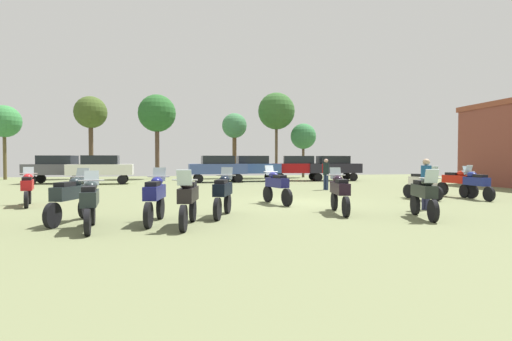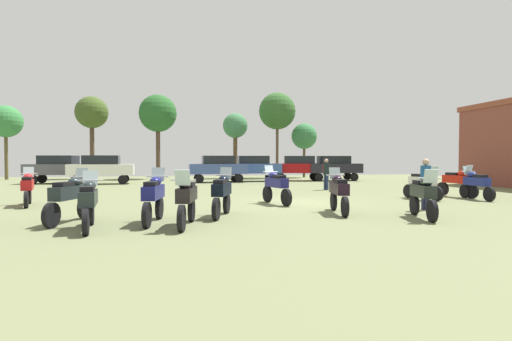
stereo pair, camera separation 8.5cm
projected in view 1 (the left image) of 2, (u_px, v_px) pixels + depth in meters
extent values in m
cube|color=#6D744D|center=(290.00, 203.00, 15.51)|extent=(44.00, 52.00, 0.02)
cylinder|color=black|center=(86.00, 208.00, 11.36)|extent=(0.29, 0.66, 0.65)
cylinder|color=black|center=(52.00, 215.00, 9.78)|extent=(0.29, 0.66, 0.65)
cube|color=#1F282B|center=(70.00, 193.00, 10.55)|extent=(0.71, 1.40, 0.36)
ellipsoid|color=#1F282B|center=(76.00, 182.00, 10.85)|extent=(0.44, 0.55, 0.24)
cube|color=black|center=(65.00, 184.00, 10.31)|extent=(0.44, 0.62, 0.12)
cube|color=silver|center=(82.00, 175.00, 11.18)|extent=(0.39, 0.24, 0.39)
cylinder|color=#B7B7BC|center=(81.00, 177.00, 11.08)|extent=(0.61, 0.20, 0.04)
cylinder|color=black|center=(464.00, 191.00, 17.54)|extent=(0.15, 0.61, 0.60)
cylinder|color=black|center=(489.00, 194.00, 16.03)|extent=(0.15, 0.61, 0.60)
cube|color=navy|center=(476.00, 181.00, 16.77)|extent=(0.41, 1.30, 0.36)
ellipsoid|color=navy|center=(472.00, 175.00, 17.05)|extent=(0.34, 0.49, 0.24)
cube|color=black|center=(480.00, 176.00, 16.54)|extent=(0.32, 0.57, 0.12)
cube|color=silver|center=(467.00, 170.00, 17.36)|extent=(0.37, 0.17, 0.39)
cylinder|color=#B7B7BC|center=(468.00, 172.00, 17.27)|extent=(0.62, 0.06, 0.04)
cylinder|color=black|center=(436.00, 194.00, 16.14)|extent=(0.27, 0.63, 0.62)
cylinder|color=black|center=(409.00, 191.00, 17.48)|extent=(0.27, 0.63, 0.62)
cube|color=silver|center=(422.00, 181.00, 16.79)|extent=(0.65, 1.30, 0.36)
ellipsoid|color=silver|center=(428.00, 175.00, 16.53)|extent=(0.43, 0.54, 0.24)
cube|color=black|center=(418.00, 175.00, 16.99)|extent=(0.43, 0.62, 0.12)
cube|color=silver|center=(434.00, 171.00, 16.24)|extent=(0.39, 0.24, 0.39)
cylinder|color=#B7B7BC|center=(432.00, 172.00, 16.33)|extent=(0.61, 0.19, 0.04)
cylinder|color=black|center=(29.00, 196.00, 15.15)|extent=(0.29, 0.62, 0.61)
cylinder|color=black|center=(26.00, 200.00, 13.77)|extent=(0.29, 0.62, 0.61)
cube|color=red|center=(27.00, 185.00, 14.45)|extent=(0.72, 1.37, 0.36)
ellipsoid|color=red|center=(28.00, 177.00, 14.70)|extent=(0.44, 0.55, 0.24)
cube|color=black|center=(27.00, 179.00, 14.23)|extent=(0.45, 0.62, 0.12)
cube|color=silver|center=(28.00, 172.00, 14.99)|extent=(0.39, 0.25, 0.39)
cylinder|color=#B7B7BC|center=(28.00, 174.00, 14.90)|extent=(0.60, 0.21, 0.04)
cylinder|color=black|center=(268.00, 194.00, 15.76)|extent=(0.29, 0.66, 0.66)
cylinder|color=black|center=(287.00, 197.00, 14.38)|extent=(0.29, 0.66, 0.66)
cube|color=navy|center=(277.00, 183.00, 15.05)|extent=(0.69, 1.35, 0.36)
ellipsoid|color=navy|center=(273.00, 175.00, 15.31)|extent=(0.44, 0.55, 0.24)
cube|color=black|center=(280.00, 177.00, 14.84)|extent=(0.44, 0.62, 0.12)
cube|color=silver|center=(269.00, 170.00, 15.59)|extent=(0.39, 0.24, 0.39)
cylinder|color=#B7B7BC|center=(271.00, 172.00, 15.51)|extent=(0.61, 0.20, 0.04)
cylinder|color=black|center=(92.00, 213.00, 10.30)|extent=(0.21, 0.62, 0.61)
cylinder|color=black|center=(87.00, 222.00, 8.84)|extent=(0.21, 0.62, 0.61)
cube|color=#202A2B|center=(90.00, 198.00, 9.55)|extent=(0.55, 1.35, 0.36)
ellipsoid|color=#202A2B|center=(91.00, 186.00, 9.82)|extent=(0.39, 0.52, 0.24)
cube|color=black|center=(89.00, 189.00, 9.33)|extent=(0.38, 0.60, 0.12)
cube|color=silver|center=(91.00, 178.00, 10.13)|extent=(0.38, 0.20, 0.39)
cylinder|color=#B7B7BC|center=(91.00, 180.00, 10.04)|extent=(0.62, 0.13, 0.04)
cylinder|color=black|center=(334.00, 201.00, 13.30)|extent=(0.22, 0.64, 0.63)
cylinder|color=black|center=(346.00, 207.00, 11.67)|extent=(0.22, 0.64, 0.63)
cube|color=black|center=(340.00, 188.00, 12.47)|extent=(0.58, 1.43, 0.36)
ellipsoid|color=black|center=(338.00, 179.00, 12.77)|extent=(0.39, 0.53, 0.24)
cube|color=black|center=(342.00, 181.00, 12.22)|extent=(0.39, 0.60, 0.12)
cube|color=silver|center=(335.00, 173.00, 13.11)|extent=(0.38, 0.21, 0.39)
cylinder|color=#B7B7BC|center=(336.00, 175.00, 13.01)|extent=(0.62, 0.14, 0.04)
cylinder|color=black|center=(433.00, 211.00, 10.72)|extent=(0.27, 0.64, 0.63)
cylinder|color=black|center=(415.00, 205.00, 12.21)|extent=(0.27, 0.64, 0.63)
cube|color=black|center=(424.00, 191.00, 11.45)|extent=(0.66, 1.31, 0.36)
ellipsoid|color=black|center=(427.00, 182.00, 11.16)|extent=(0.43, 0.54, 0.24)
cube|color=black|center=(421.00, 182.00, 11.66)|extent=(0.43, 0.62, 0.12)
cube|color=silver|center=(432.00, 176.00, 10.84)|extent=(0.39, 0.24, 0.39)
cylinder|color=#B7B7BC|center=(430.00, 178.00, 10.93)|extent=(0.61, 0.19, 0.04)
cylinder|color=black|center=(471.00, 191.00, 17.22)|extent=(0.25, 0.65, 0.64)
cylinder|color=black|center=(442.00, 189.00, 18.66)|extent=(0.25, 0.65, 0.64)
cube|color=red|center=(456.00, 179.00, 17.93)|extent=(0.63, 1.37, 0.36)
ellipsoid|color=red|center=(462.00, 173.00, 17.64)|extent=(0.41, 0.54, 0.24)
cube|color=black|center=(452.00, 174.00, 18.13)|extent=(0.41, 0.61, 0.12)
cube|color=silver|center=(469.00, 169.00, 17.33)|extent=(0.38, 0.22, 0.39)
cylinder|color=#B7B7BC|center=(467.00, 171.00, 17.42)|extent=(0.61, 0.17, 0.04)
cylinder|color=black|center=(228.00, 203.00, 12.47)|extent=(0.31, 0.66, 0.65)
cylinder|color=black|center=(217.00, 209.00, 11.03)|extent=(0.31, 0.66, 0.65)
cube|color=black|center=(223.00, 189.00, 11.74)|extent=(0.71, 1.29, 0.36)
ellipsoid|color=black|center=(225.00, 179.00, 12.01)|extent=(0.45, 0.55, 0.24)
cube|color=black|center=(221.00, 182.00, 11.52)|extent=(0.45, 0.62, 0.12)
cube|color=silver|center=(227.00, 173.00, 12.31)|extent=(0.39, 0.25, 0.39)
cylinder|color=#B7B7BC|center=(226.00, 175.00, 12.22)|extent=(0.60, 0.22, 0.04)
cylinder|color=black|center=(183.00, 218.00, 9.28)|extent=(0.23, 0.67, 0.65)
cylinder|color=black|center=(193.00, 210.00, 10.83)|extent=(0.23, 0.67, 0.65)
cube|color=black|center=(188.00, 194.00, 10.04)|extent=(0.57, 1.36, 0.36)
ellipsoid|color=black|center=(186.00, 184.00, 9.73)|extent=(0.39, 0.53, 0.24)
cube|color=black|center=(190.00, 184.00, 10.26)|extent=(0.39, 0.60, 0.12)
cube|color=silver|center=(184.00, 178.00, 9.40)|extent=(0.38, 0.21, 0.39)
cylinder|color=#B7B7BC|center=(185.00, 180.00, 9.50)|extent=(0.62, 0.14, 0.04)
cylinder|color=black|center=(161.00, 208.00, 11.30)|extent=(0.21, 0.68, 0.67)
cylinder|color=black|center=(148.00, 215.00, 9.78)|extent=(0.21, 0.68, 0.67)
cube|color=navy|center=(155.00, 192.00, 10.52)|extent=(0.53, 1.34, 0.36)
ellipsoid|color=navy|center=(157.00, 181.00, 10.81)|extent=(0.38, 0.52, 0.24)
cube|color=black|center=(153.00, 184.00, 10.29)|extent=(0.37, 0.60, 0.12)
cube|color=silver|center=(159.00, 174.00, 11.13)|extent=(0.38, 0.20, 0.39)
cylinder|color=#B7B7BC|center=(159.00, 177.00, 11.03)|extent=(0.62, 0.12, 0.04)
cylinder|color=black|center=(199.00, 179.00, 28.33)|extent=(0.65, 0.25, 0.64)
cylinder|color=black|center=(197.00, 178.00, 29.73)|extent=(0.65, 0.25, 0.64)
cylinder|color=black|center=(238.00, 178.00, 28.98)|extent=(0.65, 0.25, 0.64)
cylinder|color=black|center=(235.00, 177.00, 30.38)|extent=(0.65, 0.25, 0.64)
cube|color=#3D5395|center=(218.00, 169.00, 29.33)|extent=(4.38, 2.00, 0.75)
cube|color=black|center=(218.00, 160.00, 29.31)|extent=(2.44, 1.69, 0.61)
cylinder|color=black|center=(235.00, 178.00, 29.64)|extent=(0.64, 0.22, 0.64)
cylinder|color=black|center=(233.00, 177.00, 31.05)|extent=(0.64, 0.22, 0.64)
cylinder|color=black|center=(272.00, 177.00, 30.17)|extent=(0.64, 0.22, 0.64)
cylinder|color=black|center=(268.00, 177.00, 31.59)|extent=(0.64, 0.22, 0.64)
cube|color=#34549A|center=(252.00, 168.00, 30.59)|extent=(4.31, 1.81, 0.75)
cube|color=black|center=(252.00, 160.00, 30.57)|extent=(2.37, 1.59, 0.61)
cylinder|color=black|center=(76.00, 180.00, 26.12)|extent=(0.65, 0.26, 0.64)
cylinder|color=black|center=(80.00, 179.00, 27.52)|extent=(0.65, 0.26, 0.64)
cylinder|color=black|center=(122.00, 180.00, 26.84)|extent=(0.65, 0.26, 0.64)
cylinder|color=black|center=(124.00, 179.00, 28.23)|extent=(0.65, 0.26, 0.64)
cube|color=white|center=(101.00, 170.00, 27.16)|extent=(4.41, 2.09, 0.75)
cube|color=black|center=(101.00, 160.00, 27.14)|extent=(2.47, 1.74, 0.61)
cylinder|color=black|center=(281.00, 177.00, 30.74)|extent=(0.67, 0.34, 0.64)
cylinder|color=black|center=(280.00, 176.00, 32.18)|extent=(0.67, 0.34, 0.64)
cylinder|color=black|center=(318.00, 177.00, 30.68)|extent=(0.67, 0.34, 0.64)
cylinder|color=black|center=(315.00, 176.00, 32.12)|extent=(0.67, 0.34, 0.64)
cube|color=#9E0E11|center=(298.00, 168.00, 31.41)|extent=(4.57, 2.63, 0.75)
cube|color=black|center=(298.00, 160.00, 31.39)|extent=(2.64, 2.03, 0.61)
cylinder|color=black|center=(31.00, 180.00, 26.90)|extent=(0.66, 0.28, 0.64)
cylinder|color=black|center=(41.00, 179.00, 28.33)|extent=(0.66, 0.28, 0.64)
cylinder|color=black|center=(75.00, 180.00, 27.16)|extent=(0.66, 0.28, 0.64)
cylinder|color=black|center=(83.00, 178.00, 28.59)|extent=(0.66, 0.28, 0.64)
cube|color=#4D4D57|center=(58.00, 169.00, 27.72)|extent=(4.45, 2.18, 0.75)
cube|color=black|center=(58.00, 160.00, 27.70)|extent=(2.50, 1.79, 0.61)
cylinder|color=black|center=(318.00, 177.00, 30.63)|extent=(0.64, 0.23, 0.64)
cylinder|color=black|center=(313.00, 176.00, 32.05)|extent=(0.64, 0.23, 0.64)
cylinder|color=black|center=(353.00, 177.00, 31.08)|extent=(0.64, 0.23, 0.64)
cylinder|color=black|center=(347.00, 176.00, 32.51)|extent=(0.64, 0.23, 0.64)
cube|color=#20202C|center=(333.00, 168.00, 31.55)|extent=(4.34, 1.90, 0.75)
cube|color=black|center=(333.00, 160.00, 31.53)|extent=(2.40, 1.64, 0.61)
cylinder|color=navy|center=(325.00, 182.00, 22.04)|extent=(0.14, 0.14, 0.85)
cylinder|color=navy|center=(327.00, 182.00, 21.91)|extent=(0.14, 0.14, 0.85)
cylinder|color=black|center=(326.00, 169.00, 21.95)|extent=(0.47, 0.47, 0.68)
sphere|color=tan|center=(326.00, 161.00, 21.94)|extent=(0.23, 0.23, 0.23)
cylinder|color=#2A2B4A|center=(424.00, 197.00, 13.39)|extent=(0.14, 0.14, 0.85)
cylinder|color=#2A2B4A|center=(428.00, 198.00, 13.23)|extent=(0.14, 0.14, 0.85)
cylinder|color=#1D5185|center=(426.00, 175.00, 13.29)|extent=(0.41, 0.41, 0.67)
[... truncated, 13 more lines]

